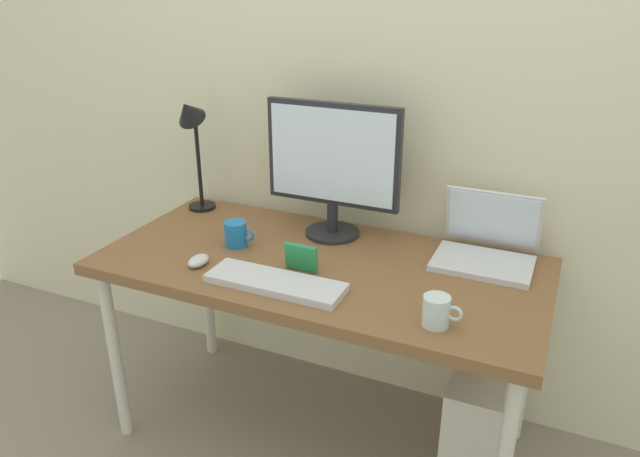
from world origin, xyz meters
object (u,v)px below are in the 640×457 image
at_px(laptop, 487,244).
at_px(photo_frame, 301,258).
at_px(monitor, 333,163).
at_px(computer_tower, 477,422).
at_px(desk, 320,277).
at_px(coffee_mug, 236,234).
at_px(mouse, 198,261).
at_px(glass_cup, 437,311).
at_px(desk_lamp, 191,129).
at_px(keyboard, 275,283).

bearing_deg(laptop, photo_frame, -148.25).
relative_size(monitor, computer_tower, 1.18).
relative_size(desk, monitor, 3.01).
xyz_separation_m(monitor, coffee_mug, (-0.27, -0.23, -0.23)).
distance_m(desk, monitor, 0.41).
distance_m(monitor, laptop, 0.60).
bearing_deg(mouse, monitor, 53.61).
relative_size(coffee_mug, glass_cup, 1.03).
bearing_deg(laptop, mouse, -153.32).
bearing_deg(desk_lamp, glass_cup, -22.50).
relative_size(monitor, mouse, 5.51).
distance_m(laptop, computer_tower, 0.62).
bearing_deg(photo_frame, mouse, -162.58).
height_order(photo_frame, computer_tower, photo_frame).
height_order(mouse, glass_cup, glass_cup).
bearing_deg(coffee_mug, desk_lamp, 144.70).
bearing_deg(glass_cup, keyboard, 178.08).
xyz_separation_m(glass_cup, photo_frame, (-0.48, 0.14, 0.00)).
distance_m(monitor, glass_cup, 0.72).
bearing_deg(laptop, keyboard, -140.93).
distance_m(laptop, glass_cup, 0.48).
height_order(laptop, keyboard, laptop).
distance_m(desk, keyboard, 0.23).
height_order(monitor, desk_lamp, monitor).
height_order(coffee_mug, glass_cup, coffee_mug).
relative_size(desk, photo_frame, 13.56).
height_order(desk, laptop, laptop).
xyz_separation_m(desk, keyboard, (-0.06, -0.21, 0.07)).
bearing_deg(coffee_mug, monitor, 40.16).
relative_size(laptop, mouse, 3.56).
distance_m(mouse, computer_tower, 1.10).
relative_size(keyboard, mouse, 4.89).
distance_m(monitor, mouse, 0.58).
xyz_separation_m(keyboard, photo_frame, (0.03, 0.13, 0.04)).
distance_m(desk, glass_cup, 0.52).
xyz_separation_m(laptop, coffee_mug, (-0.83, -0.25, -0.01)).
xyz_separation_m(monitor, keyboard, (-0.01, -0.44, -0.26)).
bearing_deg(desk, keyboard, -104.45).
distance_m(coffee_mug, computer_tower, 1.06).
bearing_deg(computer_tower, mouse, -165.08).
height_order(keyboard, glass_cup, glass_cup).
height_order(desk, coffee_mug, coffee_mug).
bearing_deg(computer_tower, glass_cup, -111.67).
xyz_separation_m(keyboard, mouse, (-0.30, 0.02, 0.01)).
relative_size(desk_lamp, keyboard, 1.08).
height_order(laptop, photo_frame, laptop).
bearing_deg(mouse, coffee_mug, 79.61).
distance_m(desk, desk_lamp, 0.79).
bearing_deg(keyboard, computer_tower, 23.36).
distance_m(laptop, photo_frame, 0.63).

